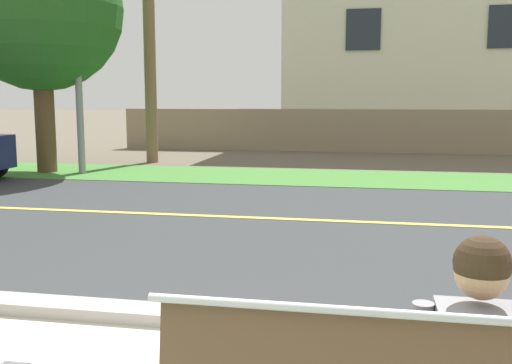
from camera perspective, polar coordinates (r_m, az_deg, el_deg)
name	(u,v)px	position (r m, az deg, el deg)	size (l,w,h in m)	color
ground_plane	(294,202)	(10.18, 3.67, -1.93)	(140.00, 140.00, 0.00)	#665B4C
curb_edge	(203,318)	(4.79, -5.19, -13.00)	(44.00, 0.30, 0.11)	#ADA89E
street_asphalt	(281,219)	(8.72, 2.41, -3.61)	(52.00, 8.00, 0.01)	#383A3D
road_centre_line	(281,219)	(8.72, 2.41, -3.57)	(48.00, 0.14, 0.01)	#E0CC4C
far_verge_grass	(312,177)	(13.27, 5.40, 0.46)	(48.00, 2.80, 0.02)	#478438
streetlamp	(80,9)	(14.64, -16.69, 15.79)	(0.24, 2.10, 6.61)	gray
garden_wall	(312,130)	(19.76, 5.43, 5.01)	(13.00, 0.36, 1.40)	gray
house_across_street	(424,38)	(23.01, 15.99, 13.21)	(10.40, 6.91, 7.76)	beige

